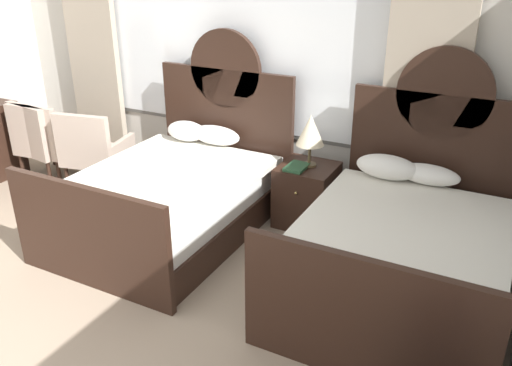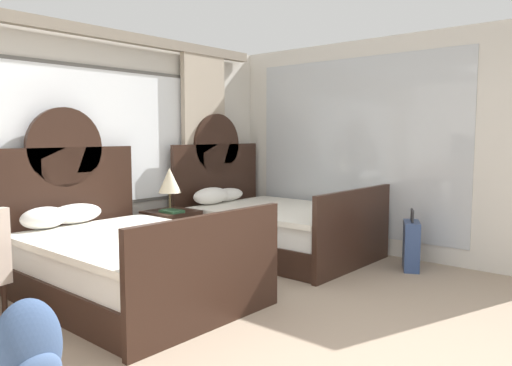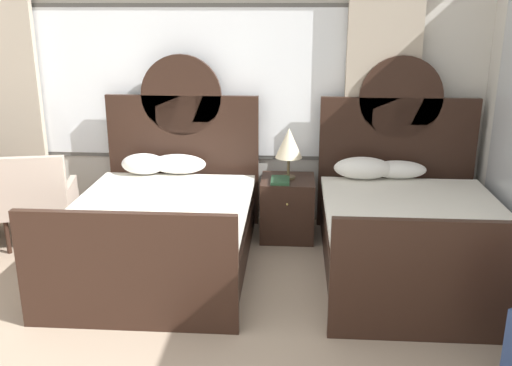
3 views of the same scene
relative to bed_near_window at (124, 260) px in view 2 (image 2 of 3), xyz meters
name	(u,v)px [view 2 (image 2 of 3)]	position (x,y,z in m)	size (l,w,h in m)	color
wall_back_window	(64,144)	(0.08, 1.18, 1.05)	(6.03, 0.22, 2.70)	beige
wall_right_mirror	(375,147)	(3.13, -0.91, 0.99)	(0.08, 4.22, 2.70)	beige
bed_near_window	(124,260)	(0.00, 0.00, 0.00)	(1.58, 2.22, 1.79)	black
bed_near_mirror	(274,226)	(2.21, 0.00, 0.00)	(1.58, 2.22, 1.79)	black
nightstand_between_beds	(171,236)	(1.11, 0.68, -0.05)	(0.53, 0.55, 0.61)	black
table_lamp_on_nightstand	(170,181)	(1.12, 0.70, 0.61)	(0.27, 0.27, 0.51)	brown
book_on_nightstand	(172,211)	(1.04, 0.57, 0.27)	(0.18, 0.26, 0.03)	#285133
backpack_on_bench	(28,352)	(-1.77, -1.98, 0.33)	(0.27, 0.21, 0.40)	#33476B
suitcase_on_floor	(411,245)	(2.65, -1.62, -0.08)	(0.41, 0.32, 0.68)	navy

